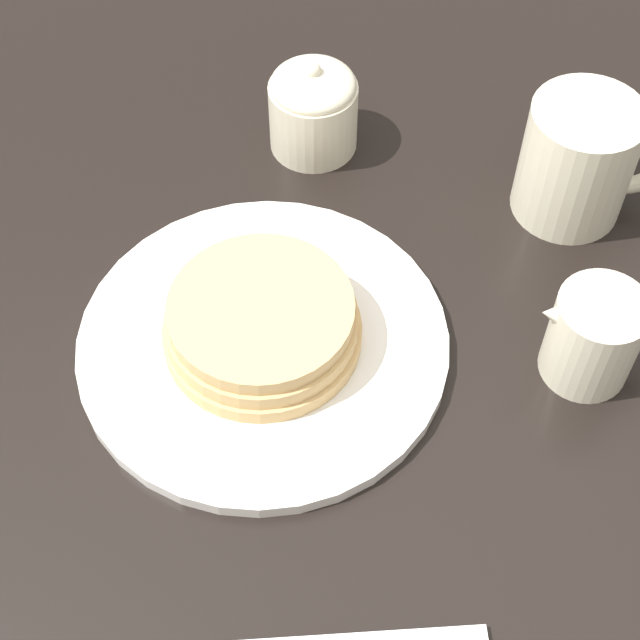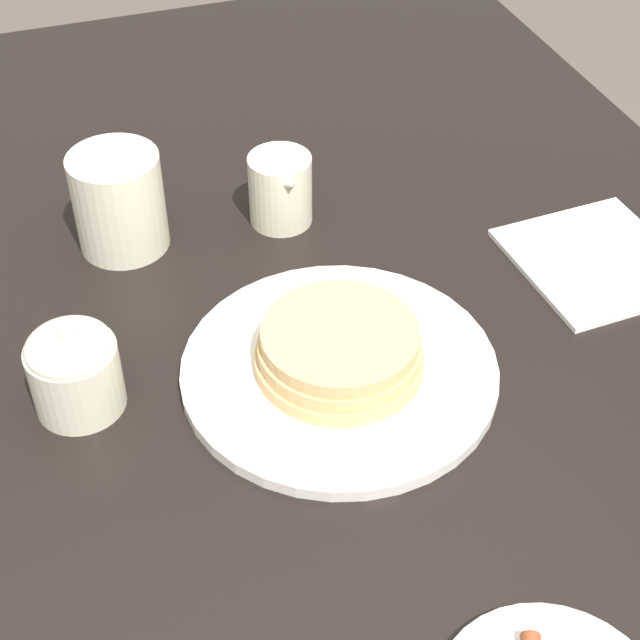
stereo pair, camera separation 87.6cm
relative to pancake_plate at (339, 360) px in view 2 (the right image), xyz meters
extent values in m
cube|color=black|center=(0.01, 0.02, -0.03)|extent=(1.55, 1.01, 0.03)
cube|color=black|center=(0.72, -0.42, -0.40)|extent=(0.07, 0.07, 0.71)
cylinder|color=white|center=(0.00, 0.00, -0.01)|extent=(0.28, 0.28, 0.01)
cylinder|color=tan|center=(0.00, 0.00, 0.00)|extent=(0.15, 0.15, 0.01)
cylinder|color=tan|center=(0.00, 0.00, 0.01)|extent=(0.14, 0.14, 0.01)
cylinder|color=tan|center=(0.00, 0.00, 0.03)|extent=(0.14, 0.14, 0.01)
cylinder|color=beige|center=(0.25, 0.14, 0.03)|extent=(0.09, 0.09, 0.10)
torus|color=beige|center=(0.30, 0.14, 0.03)|extent=(0.07, 0.01, 0.07)
cylinder|color=brown|center=(0.25, 0.14, 0.08)|extent=(0.08, 0.08, 0.00)
cylinder|color=beige|center=(0.24, -0.02, 0.02)|extent=(0.07, 0.07, 0.08)
cone|color=beige|center=(0.21, -0.02, 0.05)|extent=(0.03, 0.03, 0.04)
torus|color=beige|center=(0.27, -0.02, 0.03)|extent=(0.04, 0.01, 0.04)
cylinder|color=beige|center=(0.04, 0.22, 0.01)|extent=(0.08, 0.08, 0.06)
ellipsoid|color=beige|center=(0.04, 0.22, 0.05)|extent=(0.07, 0.07, 0.03)
sphere|color=beige|center=(0.04, 0.22, 0.06)|extent=(0.01, 0.01, 0.01)
cube|color=white|center=(0.06, -0.30, -0.02)|extent=(0.17, 0.16, 0.01)
camera|label=1|loc=(0.04, -0.42, 0.59)|focal=55.00mm
camera|label=2|loc=(-0.57, 0.21, 0.60)|focal=55.00mm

